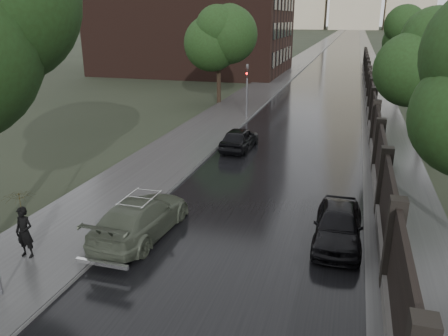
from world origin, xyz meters
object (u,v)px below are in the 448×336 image
(volga_sedan, at_px, (141,217))
(hatchback_left, at_px, (239,138))
(tree_right_b, at_px, (433,58))
(pedestrian_umbrella, at_px, (20,206))
(tree_right_c, at_px, (404,42))
(traffic_light, at_px, (247,86))
(car_right_near, at_px, (338,225))
(tree_left_far, at_px, (219,42))

(volga_sedan, distance_m, hatchback_left, 11.12)
(tree_right_b, distance_m, pedestrian_umbrella, 23.26)
(tree_right_b, distance_m, tree_right_c, 18.00)
(traffic_light, height_order, car_right_near, traffic_light)
(tree_right_b, relative_size, pedestrian_umbrella, 2.74)
(volga_sedan, bearing_deg, tree_right_c, -104.86)
(volga_sedan, distance_m, pedestrian_umbrella, 3.83)
(tree_left_far, xyz_separation_m, car_right_near, (11.11, -22.75, -4.58))
(traffic_light, relative_size, pedestrian_umbrella, 1.56)
(tree_left_far, height_order, hatchback_left, tree_left_far)
(traffic_light, xyz_separation_m, pedestrian_umbrella, (-1.76, -21.64, -0.53))
(tree_left_far, xyz_separation_m, pedestrian_umbrella, (1.94, -26.65, -3.38))
(traffic_light, bearing_deg, pedestrian_umbrella, -94.64)
(traffic_light, bearing_deg, tree_right_c, 51.82)
(tree_right_c, xyz_separation_m, traffic_light, (-11.80, -15.01, -2.55))
(volga_sedan, bearing_deg, tree_right_b, -121.24)
(tree_right_c, relative_size, car_right_near, 1.82)
(tree_right_b, xyz_separation_m, hatchback_left, (-10.29, -5.02, -4.30))
(tree_left_far, xyz_separation_m, tree_right_c, (15.50, 10.00, -0.29))
(traffic_light, bearing_deg, volga_sedan, -87.40)
(tree_left_far, bearing_deg, tree_right_b, -27.30)
(tree_right_c, relative_size, volga_sedan, 1.49)
(tree_left_far, distance_m, tree_right_b, 17.45)
(traffic_light, distance_m, pedestrian_umbrella, 21.72)
(tree_right_b, relative_size, traffic_light, 1.75)
(traffic_light, relative_size, car_right_near, 1.04)
(hatchback_left, height_order, pedestrian_umbrella, pedestrian_umbrella)
(tree_right_c, height_order, hatchback_left, tree_right_c)
(traffic_light, bearing_deg, car_right_near, -67.33)
(volga_sedan, xyz_separation_m, car_right_near, (6.54, 1.37, -0.02))
(hatchback_left, bearing_deg, car_right_near, 123.84)
(tree_right_b, relative_size, volga_sedan, 1.49)
(volga_sedan, xyz_separation_m, pedestrian_umbrella, (-2.62, -2.53, 1.18))
(tree_right_c, height_order, volga_sedan, tree_right_c)
(tree_left_far, height_order, tree_right_c, tree_left_far)
(tree_right_c, relative_size, pedestrian_umbrella, 2.74)
(pedestrian_umbrella, bearing_deg, hatchback_left, 78.01)
(tree_right_c, distance_m, car_right_near, 33.32)
(tree_right_b, bearing_deg, volga_sedan, -124.15)
(volga_sedan, bearing_deg, pedestrian_umbrella, 46.87)
(tree_left_far, bearing_deg, hatchback_left, -68.17)
(volga_sedan, relative_size, pedestrian_umbrella, 1.83)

